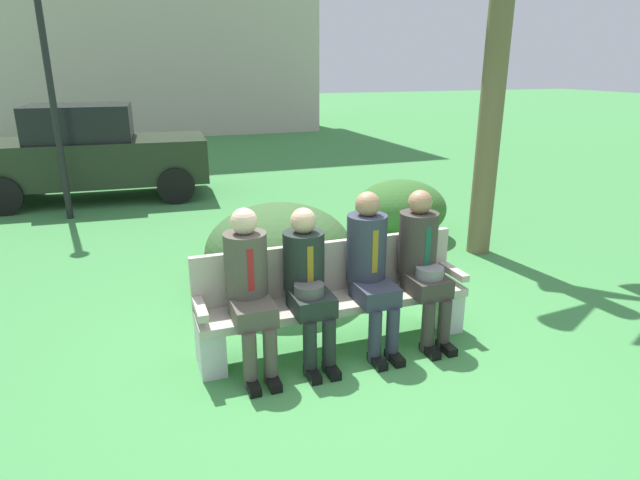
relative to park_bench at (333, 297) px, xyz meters
name	(u,v)px	position (x,y,z in m)	size (l,w,h in m)	color
ground_plane	(333,351)	(-0.06, -0.15, -0.44)	(80.00, 80.00, 0.00)	#408A45
park_bench	(333,297)	(0.00, 0.00, 0.00)	(2.36, 0.44, 0.90)	#B7AD9E
seated_man_leftmost	(249,283)	(-0.76, -0.13, 0.29)	(0.34, 0.72, 1.31)	#4C473D
seated_man_centerleft	(307,278)	(-0.28, -0.14, 0.27)	(0.34, 0.72, 1.27)	#1E2823
seated_man_centerright	(370,263)	(0.28, -0.12, 0.32)	(0.34, 0.72, 1.35)	#2D3342
seated_man_rightmost	(422,259)	(0.78, -0.13, 0.30)	(0.34, 0.72, 1.33)	#38332D
shrub_near_bench	(279,250)	(-0.14, 1.22, 0.05)	(1.55, 1.42, 0.97)	#35582D
shrub_mid_lawn	(269,227)	(0.15, 2.77, -0.17)	(0.85, 0.78, 0.53)	#1F7B24
shrub_far_lawn	(401,209)	(2.01, 2.54, -0.03)	(1.30, 1.19, 0.81)	#376B2C
parked_car_near	(91,153)	(-2.14, 6.43, 0.40)	(3.99, 1.91, 1.68)	#232D1E
street_lamp	(48,72)	(-2.50, 5.18, 1.79)	(0.24, 0.24, 3.65)	black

